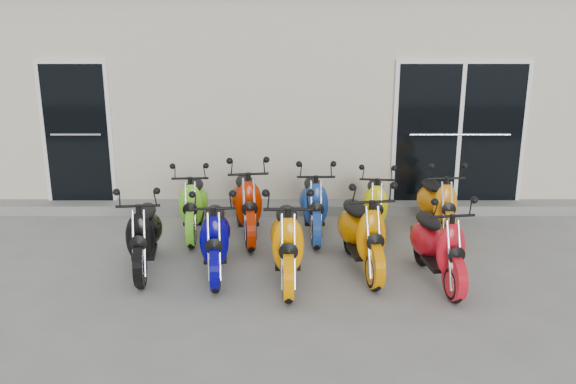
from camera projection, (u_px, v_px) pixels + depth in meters
name	position (u px, v px, depth m)	size (l,w,h in m)	color
ground	(288.00, 263.00, 7.99)	(80.00, 80.00, 0.00)	gray
building	(288.00, 82.00, 12.50)	(14.00, 6.00, 3.20)	beige
front_step	(288.00, 207.00, 9.90)	(14.00, 0.40, 0.15)	gray
door_left	(77.00, 130.00, 9.70)	(1.07, 0.08, 2.22)	black
door_right	(459.00, 130.00, 9.70)	(2.02, 0.08, 2.22)	black
scooter_front_black	(143.00, 225.00, 7.65)	(0.57, 1.56, 1.15)	black
scooter_front_blue	(215.00, 228.00, 7.55)	(0.57, 1.56, 1.15)	#05017B
scooter_front_orange_a	(287.00, 230.00, 7.34)	(0.61, 1.67, 1.24)	#FF9500
scooter_front_orange_b	(362.00, 223.00, 7.62)	(0.60, 1.66, 1.22)	orange
scooter_front_red	(438.00, 235.00, 7.31)	(0.57, 1.55, 1.15)	red
scooter_back_green	(193.00, 196.00, 8.82)	(0.55, 1.52, 1.13)	#71E825
scooter_back_red	(247.00, 194.00, 8.74)	(0.61, 1.67, 1.23)	#B21F00
scooter_back_blue	(314.00, 195.00, 8.79)	(0.57, 1.57, 1.16)	navy
scooter_back_yellow	(376.00, 196.00, 8.85)	(0.54, 1.48, 1.09)	#E6E407
scooter_back_extra	(438.00, 196.00, 8.82)	(0.55, 1.52, 1.13)	orange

